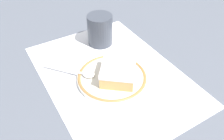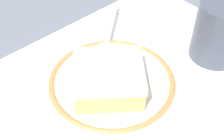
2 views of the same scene
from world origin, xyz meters
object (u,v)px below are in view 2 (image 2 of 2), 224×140
(plate, at_px, (112,83))
(cup, at_px, (219,34))
(cake_slice, at_px, (111,81))
(spoon, at_px, (107,40))

(plate, distance_m, cup, 0.17)
(cake_slice, bearing_deg, plate, 43.81)
(spoon, relative_size, cup, 1.32)
(plate, xyz_separation_m, cake_slice, (-0.01, -0.01, 0.02))
(spoon, bearing_deg, cup, -46.78)
(plate, height_order, cake_slice, cake_slice)
(cake_slice, distance_m, cup, 0.18)
(cup, bearing_deg, cake_slice, 166.99)
(cup, bearing_deg, spoon, 133.22)
(spoon, distance_m, cup, 0.16)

